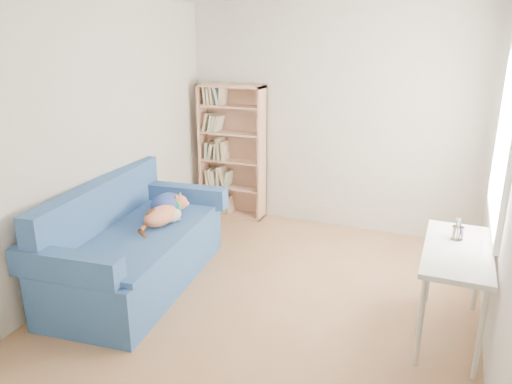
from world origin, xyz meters
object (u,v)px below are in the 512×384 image
at_px(desk, 457,259).
at_px(sofa, 135,247).
at_px(bookshelf, 232,157).
at_px(pen_cup, 458,232).

bearing_deg(desk, sofa, -175.90).
distance_m(sofa, bookshelf, 2.03).
height_order(sofa, pen_cup, sofa).
bearing_deg(pen_cup, bookshelf, 148.98).
height_order(bookshelf, pen_cup, bookshelf).
relative_size(sofa, desk, 1.94).
xyz_separation_m(sofa, desk, (2.79, 0.20, 0.30)).
bearing_deg(desk, bookshelf, 146.42).
relative_size(sofa, bookshelf, 1.24).
distance_m(sofa, pen_cup, 2.84).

